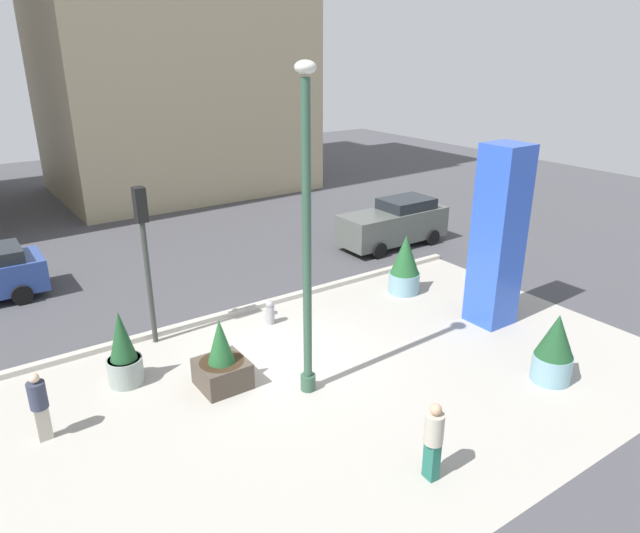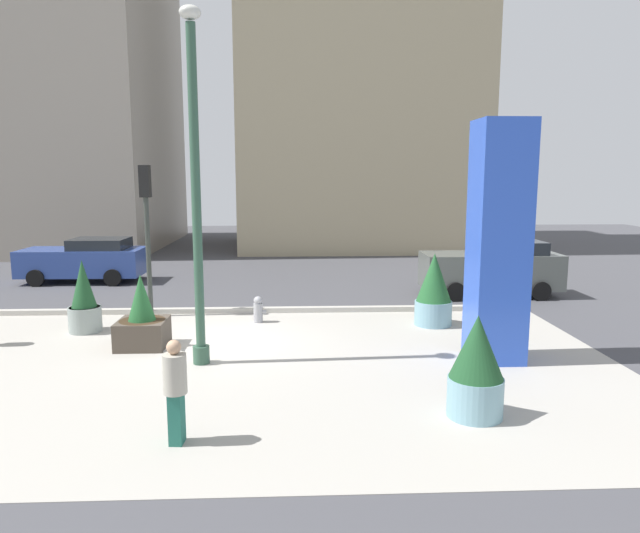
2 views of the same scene
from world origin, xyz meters
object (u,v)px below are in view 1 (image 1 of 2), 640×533
potted_plant_mid_plaza (123,353)px  car_passing_lane (394,223)px  art_pillar_blue (498,237)px  pedestrian_crossing (433,438)px  potted_plant_near_right (405,265)px  potted_plant_curbside (555,349)px  fire_hydrant (270,312)px  traffic_light_corner (144,241)px  potted_plant_near_left (222,362)px  lamp_post (307,246)px  pedestrian_by_curb (39,404)px

potted_plant_mid_plaza → car_passing_lane: 12.96m
art_pillar_blue → pedestrian_crossing: art_pillar_blue is taller
art_pillar_blue → potted_plant_near_right: 3.53m
potted_plant_near_right → pedestrian_crossing: 8.88m
art_pillar_blue → potted_plant_near_right: size_ratio=2.63×
potted_plant_curbside → car_passing_lane: 10.61m
potted_plant_curbside → fire_hydrant: 7.77m
traffic_light_corner → potted_plant_mid_plaza: bearing=-128.3°
potted_plant_near_right → potted_plant_near_left: (-7.45, -1.74, -0.32)m
car_passing_lane → potted_plant_near_right: bearing=-127.5°
lamp_post → art_pillar_blue: size_ratio=1.42×
potted_plant_near_left → potted_plant_mid_plaza: potted_plant_mid_plaza is taller
fire_hydrant → potted_plant_near_right: bearing=-5.9°
pedestrian_by_curb → potted_plant_curbside: bearing=-23.5°
art_pillar_blue → pedestrian_by_curb: 12.25m
lamp_post → fire_hydrant: bearing=73.9°
lamp_post → potted_plant_curbside: (5.11, -3.04, -2.76)m
potted_plant_near_right → pedestrian_by_curb: bearing=-172.7°
art_pillar_blue → potted_plant_curbside: size_ratio=2.95×
potted_plant_mid_plaza → art_pillar_blue: bearing=-15.5°
lamp_post → art_pillar_blue: bearing=-0.0°
art_pillar_blue → fire_hydrant: 6.89m
art_pillar_blue → pedestrian_by_curb: art_pillar_blue is taller
potted_plant_near_left → art_pillar_blue: bearing=-9.2°
fire_hydrant → art_pillar_blue: bearing=-33.1°
potted_plant_mid_plaza → fire_hydrant: 4.58m
lamp_post → car_passing_lane: size_ratio=1.62×
fire_hydrant → pedestrian_by_curb: size_ratio=0.48×
art_pillar_blue → lamp_post: bearing=180.0°
car_passing_lane → lamp_post: bearing=-141.9°
lamp_post → pedestrian_by_curb: size_ratio=4.75×
art_pillar_blue → traffic_light_corner: art_pillar_blue is taller
pedestrian_crossing → lamp_post: bearing=93.6°
lamp_post → potted_plant_mid_plaza: bearing=141.5°
potted_plant_near_right → pedestrian_crossing: (-5.61, -6.89, -0.05)m
potted_plant_near_right → traffic_light_corner: traffic_light_corner is taller
potted_plant_mid_plaza → car_passing_lane: potted_plant_mid_plaza is taller
potted_plant_near_left → potted_plant_curbside: bearing=-33.0°
potted_plant_curbside → potted_plant_mid_plaza: bearing=145.9°
potted_plant_near_left → potted_plant_mid_plaza: size_ratio=0.92×
potted_plant_curbside → art_pillar_blue: bearing=65.7°
lamp_post → potted_plant_mid_plaza: lamp_post is taller
art_pillar_blue → potted_plant_near_right: (-0.63, 3.05, -1.67)m
fire_hydrant → pedestrian_crossing: bearing=-96.1°
traffic_light_corner → car_passing_lane: traffic_light_corner is taller
art_pillar_blue → car_passing_lane: (2.33, 6.90, -1.68)m
potted_plant_near_left → pedestrian_by_curb: size_ratio=1.13×
potted_plant_near_right → pedestrian_by_curb: 11.48m
potted_plant_near_right → fire_hydrant: 4.89m
lamp_post → potted_plant_near_left: 3.63m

